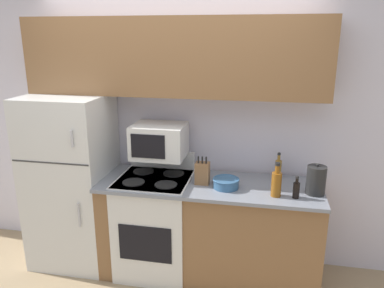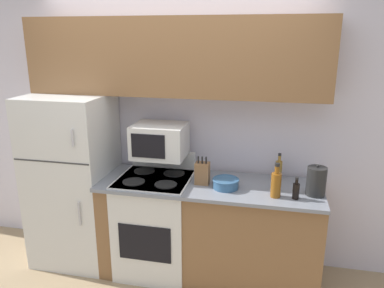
{
  "view_description": "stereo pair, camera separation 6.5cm",
  "coord_description": "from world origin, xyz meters",
  "px_view_note": "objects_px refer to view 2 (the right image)",
  "views": [
    {
      "loc": [
        0.8,
        -2.68,
        2.13
      ],
      "look_at": [
        0.21,
        0.28,
        1.25
      ],
      "focal_mm": 35.0,
      "sensor_mm": 36.0,
      "label": 1
    },
    {
      "loc": [
        0.86,
        -2.67,
        2.13
      ],
      "look_at": [
        0.21,
        0.28,
        1.25
      ],
      "focal_mm": 35.0,
      "sensor_mm": 36.0,
      "label": 2
    }
  ],
  "objects_px": {
    "bottle_soy_sauce": "(296,190)",
    "bottle_vinegar": "(279,169)",
    "knife_block": "(202,173)",
    "bottle_whiskey": "(276,184)",
    "stove": "(156,222)",
    "kettle": "(316,181)",
    "microwave": "(160,141)",
    "bowl": "(226,183)",
    "refrigerator": "(73,180)"
  },
  "relations": [
    {
      "from": "stove",
      "to": "bowl",
      "type": "xyz_separation_m",
      "value": [
        0.65,
        -0.07,
        0.48
      ]
    },
    {
      "from": "bottle_soy_sauce",
      "to": "bottle_vinegar",
      "type": "distance_m",
      "value": 0.42
    },
    {
      "from": "knife_block",
      "to": "bowl",
      "type": "bearing_deg",
      "value": -14.44
    },
    {
      "from": "stove",
      "to": "microwave",
      "type": "distance_m",
      "value": 0.76
    },
    {
      "from": "bottle_vinegar",
      "to": "kettle",
      "type": "height_order",
      "value": "kettle"
    },
    {
      "from": "knife_block",
      "to": "bottle_soy_sauce",
      "type": "distance_m",
      "value": 0.79
    },
    {
      "from": "stove",
      "to": "refrigerator",
      "type": "bearing_deg",
      "value": 178.25
    },
    {
      "from": "knife_block",
      "to": "refrigerator",
      "type": "bearing_deg",
      "value": 178.03
    },
    {
      "from": "stove",
      "to": "kettle",
      "type": "relative_size",
      "value": 4.19
    },
    {
      "from": "bowl",
      "to": "bottle_soy_sauce",
      "type": "xyz_separation_m",
      "value": [
        0.56,
        -0.1,
        0.03
      ]
    },
    {
      "from": "bottle_vinegar",
      "to": "bottle_whiskey",
      "type": "bearing_deg",
      "value": -93.36
    },
    {
      "from": "refrigerator",
      "to": "kettle",
      "type": "relative_size",
      "value": 6.32
    },
    {
      "from": "microwave",
      "to": "kettle",
      "type": "xyz_separation_m",
      "value": [
        1.34,
        -0.17,
        -0.21
      ]
    },
    {
      "from": "bottle_whiskey",
      "to": "bottle_soy_sauce",
      "type": "bearing_deg",
      "value": -1.86
    },
    {
      "from": "refrigerator",
      "to": "microwave",
      "type": "height_order",
      "value": "refrigerator"
    },
    {
      "from": "refrigerator",
      "to": "knife_block",
      "type": "relative_size",
      "value": 6.55
    },
    {
      "from": "stove",
      "to": "knife_block",
      "type": "relative_size",
      "value": 4.34
    },
    {
      "from": "stove",
      "to": "bottle_whiskey",
      "type": "xyz_separation_m",
      "value": [
        1.05,
        -0.16,
        0.54
      ]
    },
    {
      "from": "bottle_soy_sauce",
      "to": "bottle_whiskey",
      "type": "height_order",
      "value": "bottle_whiskey"
    },
    {
      "from": "bottle_soy_sauce",
      "to": "kettle",
      "type": "height_order",
      "value": "kettle"
    },
    {
      "from": "bowl",
      "to": "microwave",
      "type": "bearing_deg",
      "value": 163.52
    },
    {
      "from": "stove",
      "to": "microwave",
      "type": "bearing_deg",
      "value": 79.28
    },
    {
      "from": "stove",
      "to": "kettle",
      "type": "distance_m",
      "value": 1.47
    },
    {
      "from": "knife_block",
      "to": "bottle_vinegar",
      "type": "xyz_separation_m",
      "value": [
        0.64,
        0.25,
        -0.0
      ]
    },
    {
      "from": "bottle_vinegar",
      "to": "kettle",
      "type": "bearing_deg",
      "value": -44.28
    },
    {
      "from": "refrigerator",
      "to": "kettle",
      "type": "height_order",
      "value": "refrigerator"
    },
    {
      "from": "knife_block",
      "to": "bowl",
      "type": "relative_size",
      "value": 1.1
    },
    {
      "from": "microwave",
      "to": "kettle",
      "type": "height_order",
      "value": "microwave"
    },
    {
      "from": "refrigerator",
      "to": "microwave",
      "type": "bearing_deg",
      "value": 5.94
    },
    {
      "from": "microwave",
      "to": "refrigerator",
      "type": "bearing_deg",
      "value": -174.06
    },
    {
      "from": "knife_block",
      "to": "bottle_whiskey",
      "type": "xyz_separation_m",
      "value": [
        0.62,
        -0.15,
        0.01
      ]
    },
    {
      "from": "microwave",
      "to": "knife_block",
      "type": "xyz_separation_m",
      "value": [
        0.41,
        -0.13,
        -0.23
      ]
    },
    {
      "from": "bottle_vinegar",
      "to": "refrigerator",
      "type": "bearing_deg",
      "value": -173.92
    },
    {
      "from": "bottle_soy_sauce",
      "to": "bottle_whiskey",
      "type": "distance_m",
      "value": 0.16
    },
    {
      "from": "kettle",
      "to": "refrigerator",
      "type": "bearing_deg",
      "value": 177.9
    },
    {
      "from": "knife_block",
      "to": "stove",
      "type": "bearing_deg",
      "value": 177.62
    },
    {
      "from": "stove",
      "to": "microwave",
      "type": "height_order",
      "value": "microwave"
    },
    {
      "from": "bottle_vinegar",
      "to": "stove",
      "type": "bearing_deg",
      "value": -168.09
    },
    {
      "from": "microwave",
      "to": "knife_block",
      "type": "height_order",
      "value": "microwave"
    },
    {
      "from": "knife_block",
      "to": "kettle",
      "type": "relative_size",
      "value": 0.96
    },
    {
      "from": "stove",
      "to": "bottle_soy_sauce",
      "type": "relative_size",
      "value": 5.96
    },
    {
      "from": "bowl",
      "to": "kettle",
      "type": "bearing_deg",
      "value": 1.38
    },
    {
      "from": "refrigerator",
      "to": "bottle_soy_sauce",
      "type": "relative_size",
      "value": 9.01
    },
    {
      "from": "microwave",
      "to": "bottle_whiskey",
      "type": "bearing_deg",
      "value": -15.04
    },
    {
      "from": "bottle_soy_sauce",
      "to": "knife_block",
      "type": "bearing_deg",
      "value": 168.89
    },
    {
      "from": "refrigerator",
      "to": "bottle_whiskey",
      "type": "relative_size",
      "value": 5.79
    },
    {
      "from": "knife_block",
      "to": "bottle_vinegar",
      "type": "height_order",
      "value": "knife_block"
    },
    {
      "from": "stove",
      "to": "bowl",
      "type": "bearing_deg",
      "value": -6.38
    },
    {
      "from": "bottle_soy_sauce",
      "to": "microwave",
      "type": "bearing_deg",
      "value": 166.61
    },
    {
      "from": "bottle_whiskey",
      "to": "bottle_vinegar",
      "type": "xyz_separation_m",
      "value": [
        0.02,
        0.39,
        -0.02
      ]
    }
  ]
}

